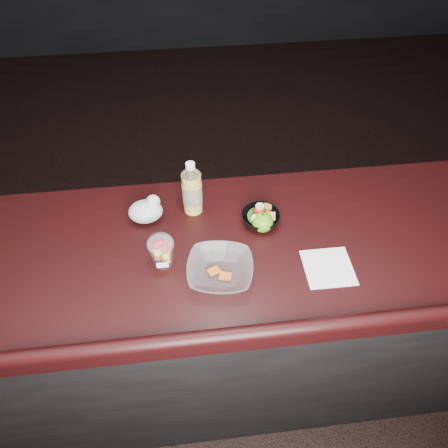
{
  "coord_description": "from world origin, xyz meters",
  "views": [
    {
      "loc": [
        -0.06,
        -0.67,
        2.19
      ],
      "look_at": [
        0.06,
        0.33,
        1.1
      ],
      "focal_mm": 35.0,
      "sensor_mm": 36.0,
      "label": 1
    }
  ],
  "objects_px": {
    "lemonade_bottle": "(192,191)",
    "takeout_bowl": "(220,270)",
    "green_apple": "(262,222)",
    "fruit_cup": "(162,251)",
    "snack_bowl": "(260,217)"
  },
  "relations": [
    {
      "from": "fruit_cup",
      "to": "takeout_bowl",
      "type": "xyz_separation_m",
      "value": [
        0.18,
        -0.07,
        -0.04
      ]
    },
    {
      "from": "lemonade_bottle",
      "to": "green_apple",
      "type": "relative_size",
      "value": 2.76
    },
    {
      "from": "lemonade_bottle",
      "to": "snack_bowl",
      "type": "relative_size",
      "value": 1.31
    },
    {
      "from": "lemonade_bottle",
      "to": "fruit_cup",
      "type": "relative_size",
      "value": 1.77
    },
    {
      "from": "lemonade_bottle",
      "to": "takeout_bowl",
      "type": "bearing_deg",
      "value": -78.14
    },
    {
      "from": "fruit_cup",
      "to": "green_apple",
      "type": "bearing_deg",
      "value": 17.6
    },
    {
      "from": "fruit_cup",
      "to": "snack_bowl",
      "type": "xyz_separation_m",
      "value": [
        0.35,
        0.15,
        -0.04
      ]
    },
    {
      "from": "green_apple",
      "to": "snack_bowl",
      "type": "bearing_deg",
      "value": 92.74
    },
    {
      "from": "green_apple",
      "to": "takeout_bowl",
      "type": "distance_m",
      "value": 0.25
    },
    {
      "from": "snack_bowl",
      "to": "takeout_bowl",
      "type": "distance_m",
      "value": 0.28
    },
    {
      "from": "snack_bowl",
      "to": "green_apple",
      "type": "bearing_deg",
      "value": -87.26
    },
    {
      "from": "fruit_cup",
      "to": "green_apple",
      "type": "relative_size",
      "value": 1.56
    },
    {
      "from": "green_apple",
      "to": "takeout_bowl",
      "type": "xyz_separation_m",
      "value": [
        -0.17,
        -0.19,
        -0.01
      ]
    },
    {
      "from": "takeout_bowl",
      "to": "lemonade_bottle",
      "type": "bearing_deg",
      "value": 101.86
    },
    {
      "from": "lemonade_bottle",
      "to": "green_apple",
      "type": "distance_m",
      "value": 0.28
    }
  ]
}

